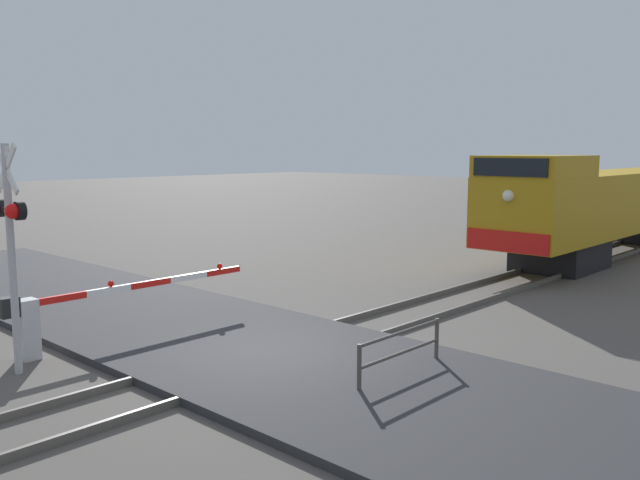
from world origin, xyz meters
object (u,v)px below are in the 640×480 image
locomotive (610,204)px  crossing_signal (9,231)px  crossing_gate (64,312)px  guard_railing (401,348)px

locomotive → crossing_signal: size_ratio=4.14×
locomotive → crossing_gate: locomotive is taller
crossing_gate → crossing_signal: bearing=-61.4°
guard_railing → crossing_signal: bearing=-140.0°
locomotive → crossing_gate: (-3.54, -21.03, -1.22)m
locomotive → crossing_gate: size_ratio=2.98×
crossing_gate → guard_railing: bearing=28.1°
locomotive → guard_railing: bearing=-81.3°
crossing_signal → locomotive: bearing=82.8°
crossing_signal → crossing_gate: 2.40m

